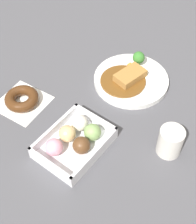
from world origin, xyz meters
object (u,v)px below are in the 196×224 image
(donut_box, at_px, (75,140))
(coffee_mug, at_px, (170,142))
(chocolate_ring_donut, at_px, (22,99))
(curry_plate, at_px, (131,78))

(donut_box, relative_size, coffee_mug, 2.35)
(chocolate_ring_donut, xyz_separation_m, coffee_mug, (-0.11, 0.44, 0.03))
(donut_box, bearing_deg, chocolate_ring_donut, -95.79)
(curry_plate, relative_size, chocolate_ring_donut, 1.57)
(chocolate_ring_donut, bearing_deg, donut_box, 84.21)
(coffee_mug, bearing_deg, chocolate_ring_donut, -75.56)
(curry_plate, height_order, chocolate_ring_donut, curry_plate)
(chocolate_ring_donut, height_order, coffee_mug, coffee_mug)
(curry_plate, xyz_separation_m, chocolate_ring_donut, (0.28, -0.21, 0.00))
(coffee_mug, bearing_deg, donut_box, -57.13)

